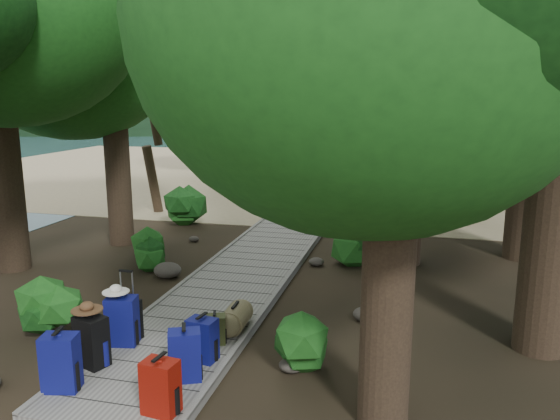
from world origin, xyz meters
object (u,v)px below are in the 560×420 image
(backpack_right_a, at_px, (160,384))
(lone_suitcase_on_sand, at_px, (321,200))
(backpack_right_d, at_px, (215,328))
(sun_lounger, at_px, (390,198))
(kayak, at_px, (239,188))
(backpack_right_c, at_px, (202,337))
(suitcase_on_boardwalk, at_px, (129,318))
(duffel_right_khaki, at_px, (235,318))
(backpack_left_c, at_px, (122,318))
(backpack_left_a, at_px, (60,360))
(backpack_right_b, at_px, (185,353))
(backpack_left_b, at_px, (91,338))

(backpack_right_a, bearing_deg, lone_suitcase_on_sand, 98.80)
(backpack_right_d, relative_size, sun_lounger, 0.28)
(backpack_right_a, distance_m, kayak, 15.57)
(lone_suitcase_on_sand, xyz_separation_m, sun_lounger, (2.23, 1.04, -0.03))
(backpack_right_c, xyz_separation_m, suitcase_on_boardwalk, (-1.36, 0.42, -0.03))
(suitcase_on_boardwalk, bearing_deg, kayak, 121.02)
(duffel_right_khaki, xyz_separation_m, lone_suitcase_on_sand, (-0.40, 10.09, 0.01))
(kayak, bearing_deg, backpack_left_c, -91.99)
(backpack_left_a, bearing_deg, suitcase_on_boardwalk, 75.53)
(backpack_right_a, height_order, lone_suitcase_on_sand, backpack_right_a)
(kayak, bearing_deg, backpack_right_b, -87.54)
(sun_lounger, bearing_deg, backpack_right_a, -96.29)
(lone_suitcase_on_sand, bearing_deg, backpack_left_a, -112.29)
(backpack_left_a, distance_m, backpack_left_c, 1.35)
(backpack_right_a, relative_size, backpack_right_b, 0.97)
(backpack_right_b, bearing_deg, lone_suitcase_on_sand, 67.28)
(duffel_right_khaki, height_order, suitcase_on_boardwalk, suitcase_on_boardwalk)
(backpack_left_c, bearing_deg, lone_suitcase_on_sand, 73.41)
(backpack_right_c, height_order, duffel_right_khaki, backpack_right_c)
(kayak, bearing_deg, duffel_right_khaki, -85.10)
(backpack_right_d, bearing_deg, duffel_right_khaki, 55.75)
(backpack_left_b, bearing_deg, backpack_left_c, 104.33)
(duffel_right_khaki, bearing_deg, kayak, 106.38)
(backpack_left_c, height_order, duffel_right_khaki, backpack_left_c)
(backpack_right_b, bearing_deg, suitcase_on_boardwalk, 120.33)
(backpack_right_d, xyz_separation_m, kayak, (-4.00, 13.16, -0.19))
(lone_suitcase_on_sand, bearing_deg, backpack_right_d, -105.67)
(backpack_left_a, relative_size, backpack_left_c, 1.00)
(backpack_right_c, xyz_separation_m, duffel_right_khaki, (0.12, 1.05, -0.14))
(duffel_right_khaki, bearing_deg, lone_suitcase_on_sand, 90.48)
(lone_suitcase_on_sand, distance_m, kayak, 4.54)
(backpack_left_b, bearing_deg, backpack_left_a, -70.93)
(backpack_left_c, distance_m, duffel_right_khaki, 1.71)
(backpack_left_b, xyz_separation_m, kayak, (-2.62, 14.21, -0.34))
(lone_suitcase_on_sand, bearing_deg, backpack_right_a, -105.66)
(suitcase_on_boardwalk, distance_m, lone_suitcase_on_sand, 10.79)
(duffel_right_khaki, distance_m, lone_suitcase_on_sand, 10.10)
(duffel_right_khaki, xyz_separation_m, sun_lounger, (1.83, 11.13, -0.02))
(backpack_right_b, relative_size, sun_lounger, 0.42)
(backpack_right_c, height_order, kayak, backpack_right_c)
(backpack_right_b, bearing_deg, sun_lounger, 57.22)
(backpack_right_a, height_order, duffel_right_khaki, backpack_right_a)
(backpack_right_a, xyz_separation_m, suitcase_on_boardwalk, (-1.38, 1.74, -0.05))
(backpack_right_a, bearing_deg, duffel_right_khaki, 95.07)
(backpack_left_a, relative_size, kayak, 0.27)
(backpack_left_b, relative_size, backpack_right_b, 1.05)
(backpack_right_b, distance_m, suitcase_on_boardwalk, 1.65)
(lone_suitcase_on_sand, bearing_deg, backpack_right_b, -105.77)
(backpack_right_b, bearing_deg, duffel_right_khaki, 61.06)
(backpack_left_c, relative_size, backpack_right_a, 1.13)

